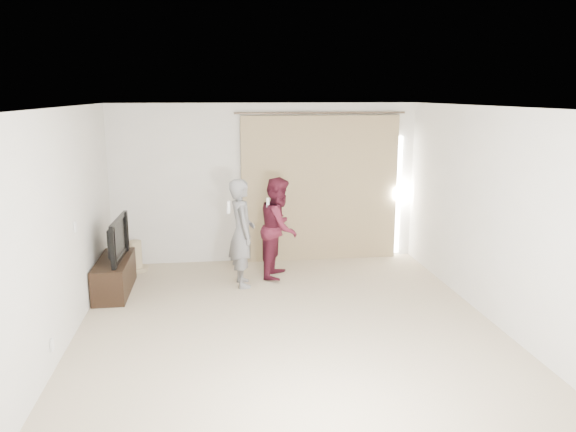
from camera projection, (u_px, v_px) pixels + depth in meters
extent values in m
plane|color=tan|center=(287.00, 324.00, 6.83)|extent=(5.50, 5.50, 0.00)
cube|color=silver|center=(265.00, 183.00, 9.22)|extent=(5.00, 0.04, 2.60)
cube|color=silver|center=(65.00, 226.00, 6.23)|extent=(0.04, 5.50, 2.60)
cube|color=white|center=(75.00, 227.00, 6.64)|extent=(0.02, 0.08, 0.12)
cube|color=white|center=(52.00, 345.00, 5.57)|extent=(0.02, 0.08, 0.12)
cube|color=white|center=(287.00, 107.00, 6.28)|extent=(5.00, 5.50, 0.01)
cube|color=tan|center=(320.00, 189.00, 9.29)|extent=(2.60, 0.10, 2.40)
cylinder|color=brown|center=(321.00, 113.00, 9.02)|extent=(2.80, 0.03, 0.03)
cube|color=white|center=(398.00, 195.00, 9.53)|extent=(0.08, 0.04, 2.00)
cube|color=black|center=(115.00, 276.00, 7.89)|extent=(0.43, 1.24, 0.48)
imported|color=black|center=(112.00, 239.00, 7.77)|extent=(0.17, 1.03, 0.59)
cylinder|color=tan|center=(136.00, 269.00, 8.88)|extent=(0.36, 0.36, 0.06)
cylinder|color=tan|center=(135.00, 254.00, 8.83)|extent=(0.20, 0.20, 0.42)
imported|color=slate|center=(242.00, 233.00, 8.06)|extent=(0.45, 0.62, 1.57)
cube|color=white|center=(229.00, 206.00, 7.85)|extent=(0.04, 0.04, 0.14)
cube|color=white|center=(229.00, 210.00, 8.09)|extent=(0.05, 0.05, 0.09)
imported|color=#531626|center=(279.00, 227.00, 8.48)|extent=(0.78, 0.89, 1.53)
cube|color=white|center=(268.00, 203.00, 8.27)|extent=(0.04, 0.04, 0.14)
cube|color=white|center=(266.00, 206.00, 8.51)|extent=(0.05, 0.05, 0.09)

